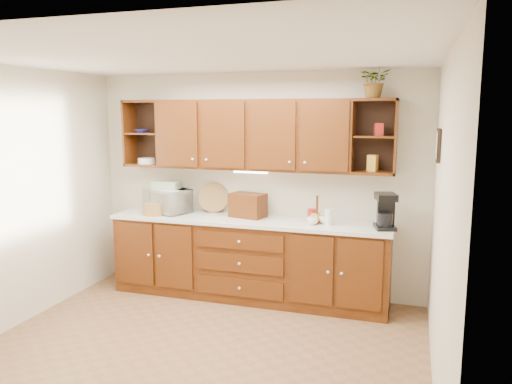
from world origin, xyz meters
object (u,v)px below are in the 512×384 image
Objects in this scene: microwave at (167,201)px; potted_plant at (375,81)px; bread_box at (248,205)px; coffee_maker at (385,212)px.

potted_plant reaches higher than microwave.
bread_box is 1.97m from potted_plant.
bread_box is at bearing 160.55° from coffee_maker.
potted_plant reaches higher than coffee_maker.
microwave is 2.78m from potted_plant.
microwave is at bearing -163.65° from bread_box.
potted_plant is (-0.16, 0.13, 1.35)m from coffee_maker.
coffee_maker is 1.05× the size of potted_plant.
potted_plant is (1.39, 0.01, 1.39)m from bread_box.
microwave is 1.02m from bread_box.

